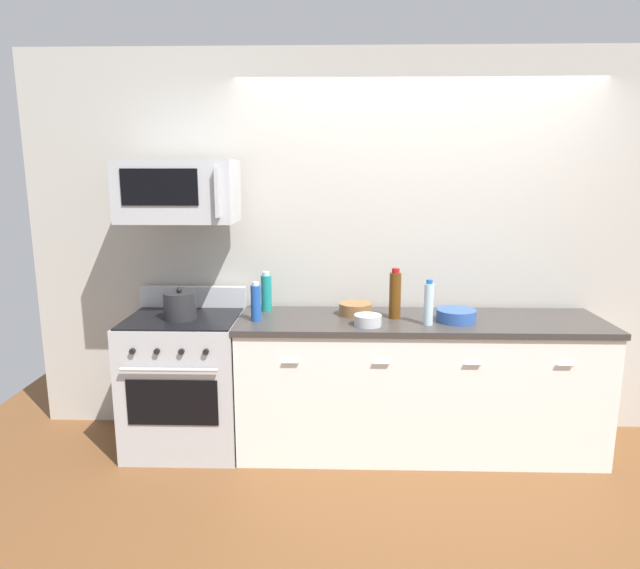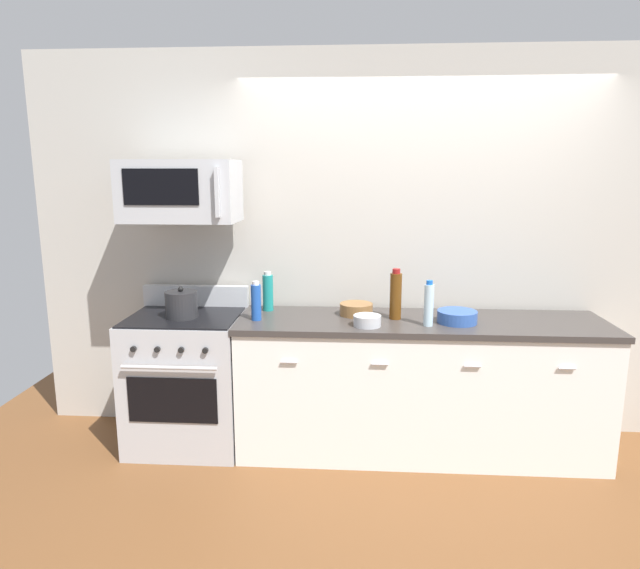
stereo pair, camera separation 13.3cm
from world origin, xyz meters
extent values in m
plane|color=brown|center=(0.00, 0.00, 0.00)|extent=(6.61, 6.61, 0.00)
cube|color=#B7B2A8|center=(0.00, 0.41, 1.35)|extent=(5.51, 0.10, 2.70)
cube|color=white|center=(0.00, 0.00, 0.44)|extent=(2.39, 0.62, 0.88)
cube|color=#383330|center=(0.00, 0.00, 0.90)|extent=(2.42, 0.65, 0.04)
cube|color=black|center=(0.00, -0.28, 0.05)|extent=(2.39, 0.02, 0.10)
cylinder|color=silver|center=(-0.84, -0.32, 0.72)|extent=(0.10, 0.02, 0.02)
cylinder|color=silver|center=(-0.28, -0.32, 0.72)|extent=(0.10, 0.02, 0.02)
cylinder|color=silver|center=(0.28, -0.32, 0.72)|extent=(0.10, 0.02, 0.02)
cylinder|color=silver|center=(0.84, -0.32, 0.72)|extent=(0.10, 0.02, 0.02)
cube|color=#B7BABF|center=(-1.58, 0.00, 0.46)|extent=(0.76, 0.64, 0.91)
cube|color=black|center=(-1.58, -0.32, 0.45)|extent=(0.58, 0.01, 0.30)
cylinder|color=#B7BABF|center=(-1.58, -0.35, 0.68)|extent=(0.61, 0.02, 0.02)
cube|color=#B7BABF|center=(-1.58, 0.29, 0.99)|extent=(0.76, 0.06, 0.16)
cube|color=black|center=(-1.58, 0.00, 0.92)|extent=(0.73, 0.61, 0.01)
cylinder|color=black|center=(-1.81, -0.33, 0.79)|extent=(0.04, 0.02, 0.04)
cylinder|color=black|center=(-1.66, -0.33, 0.79)|extent=(0.04, 0.02, 0.04)
cylinder|color=black|center=(-1.51, -0.33, 0.79)|extent=(0.04, 0.02, 0.04)
cylinder|color=black|center=(-1.36, -0.33, 0.79)|extent=(0.04, 0.02, 0.04)
cube|color=#B7BABF|center=(-1.58, 0.05, 1.75)|extent=(0.74, 0.40, 0.40)
cube|color=black|center=(-1.64, -0.15, 1.78)|extent=(0.48, 0.01, 0.22)
cube|color=#B7BABF|center=(-1.29, -0.17, 1.75)|extent=(0.02, 0.04, 0.30)
cylinder|color=silver|center=(0.03, -0.14, 1.05)|extent=(0.06, 0.06, 0.26)
cylinder|color=blue|center=(0.03, -0.14, 1.20)|extent=(0.04, 0.04, 0.03)
cylinder|color=#59330F|center=(-0.17, 0.02, 1.07)|extent=(0.08, 0.08, 0.30)
cylinder|color=maroon|center=(-0.17, 0.02, 1.24)|extent=(0.05, 0.05, 0.03)
cylinder|color=#197F7A|center=(-1.04, 0.19, 1.05)|extent=(0.07, 0.07, 0.25)
cylinder|color=beige|center=(-1.04, 0.19, 1.18)|extent=(0.05, 0.05, 0.03)
cylinder|color=#1E4CA5|center=(-1.08, -0.07, 1.04)|extent=(0.07, 0.07, 0.23)
cylinder|color=silver|center=(-1.08, -0.07, 1.17)|extent=(0.04, 0.04, 0.02)
cylinder|color=#2D519E|center=(0.22, -0.05, 0.96)|extent=(0.25, 0.25, 0.08)
torus|color=#2D519E|center=(0.22, -0.05, 0.99)|extent=(0.25, 0.25, 0.01)
cylinder|color=#2D519E|center=(0.22, -0.05, 0.93)|extent=(0.14, 0.14, 0.01)
cylinder|color=#B2B5BA|center=(-0.36, -0.17, 0.95)|extent=(0.18, 0.18, 0.07)
torus|color=#B2B5BA|center=(-0.36, -0.17, 0.98)|extent=(0.18, 0.18, 0.01)
cylinder|color=#B2B5BA|center=(-0.36, -0.17, 0.93)|extent=(0.10, 0.10, 0.01)
cylinder|color=brown|center=(-0.43, 0.10, 0.96)|extent=(0.22, 0.22, 0.08)
torus|color=brown|center=(-0.43, 0.10, 0.99)|extent=(0.22, 0.22, 0.01)
cylinder|color=brown|center=(-0.43, 0.10, 0.93)|extent=(0.12, 0.12, 0.01)
cylinder|color=#262628|center=(-1.58, -0.05, 1.01)|extent=(0.21, 0.21, 0.18)
sphere|color=black|center=(-1.58, -0.05, 1.11)|extent=(0.04, 0.04, 0.04)
camera|label=1|loc=(-0.56, -3.57, 1.87)|focal=31.20mm
camera|label=2|loc=(-0.43, -3.56, 1.87)|focal=31.20mm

